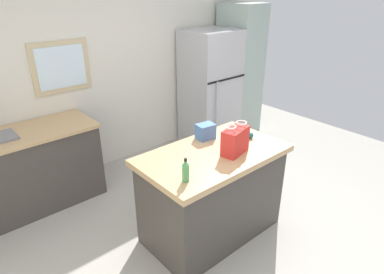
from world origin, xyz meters
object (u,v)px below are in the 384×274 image
at_px(kitchen_island, 212,193).
at_px(tall_cabinet, 239,70).
at_px(small_box, 205,131).
at_px(refrigerator, 210,88).
at_px(ear_defenders, 244,135).
at_px(bottle, 186,171).
at_px(shopping_bag, 235,141).

relative_size(kitchen_island, tall_cabinet, 0.67).
height_order(tall_cabinet, small_box, tall_cabinet).
bearing_deg(refrigerator, ear_defenders, -123.65).
relative_size(kitchen_island, ear_defenders, 6.72).
bearing_deg(refrigerator, kitchen_island, -132.95).
bearing_deg(ear_defenders, kitchen_island, -175.77).
relative_size(tall_cabinet, ear_defenders, 10.02).
distance_m(kitchen_island, ear_defenders, 0.66).
xyz_separation_m(refrigerator, ear_defenders, (-1.07, -1.61, 0.08)).
bearing_deg(tall_cabinet, ear_defenders, -137.04).
height_order(kitchen_island, bottle, bottle).
relative_size(kitchen_island, small_box, 7.95).
distance_m(refrigerator, bottle, 2.76).
bearing_deg(kitchen_island, shopping_bag, -44.41).
distance_m(small_box, bottle, 0.82).
distance_m(tall_cabinet, small_box, 2.45).
xyz_separation_m(kitchen_island, tall_cabinet, (2.18, 1.64, 0.57)).
relative_size(kitchen_island, refrigerator, 0.80).
xyz_separation_m(refrigerator, tall_cabinet, (0.66, 0.00, 0.17)).
height_order(refrigerator, shopping_bag, refrigerator).
distance_m(refrigerator, shopping_bag, 2.26).
relative_size(small_box, ear_defenders, 0.85).
relative_size(refrigerator, small_box, 9.93).
height_order(shopping_bag, ear_defenders, shopping_bag).
xyz_separation_m(refrigerator, shopping_bag, (-1.39, -1.78, 0.18)).
bearing_deg(kitchen_island, small_box, 60.67).
height_order(refrigerator, small_box, refrigerator).
distance_m(kitchen_island, refrigerator, 2.28).
xyz_separation_m(tall_cabinet, small_box, (-2.03, -1.37, -0.04)).
xyz_separation_m(shopping_bag, bottle, (-0.65, -0.08, -0.03)).
xyz_separation_m(kitchen_island, refrigerator, (1.53, 1.64, 0.40)).
bearing_deg(ear_defenders, small_box, 142.36).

